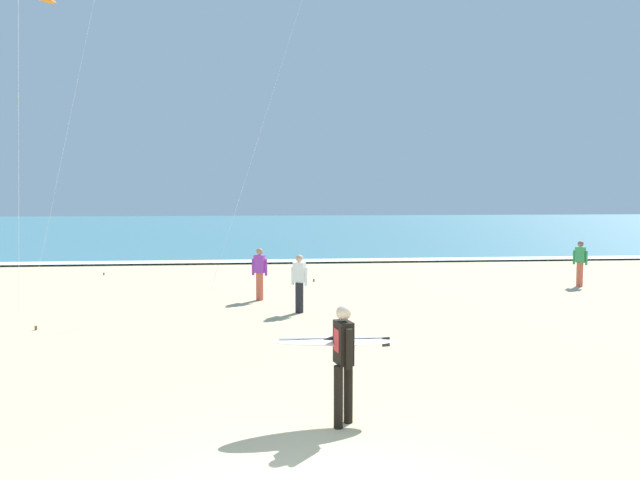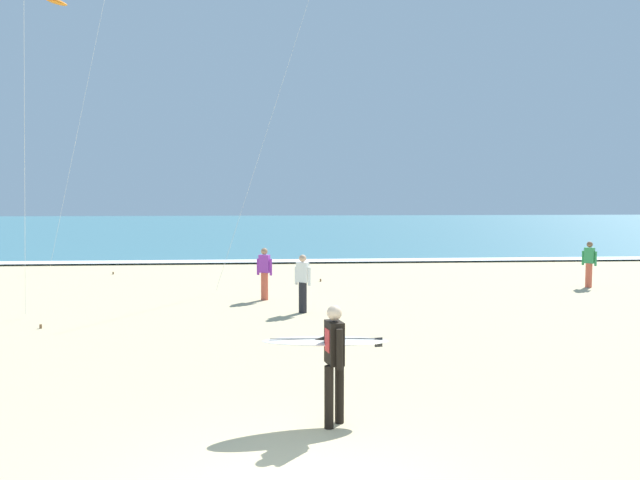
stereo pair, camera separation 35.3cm
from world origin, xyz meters
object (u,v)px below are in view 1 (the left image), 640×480
Objects in this scene: surfer_lead at (339,349)px; bystander_purple_top at (260,274)px; bystander_white_top at (299,283)px; bystander_green_top at (580,263)px.

bystander_purple_top is at bearing 96.09° from surfer_lead.
bystander_white_top is 2.40m from bystander_purple_top.
bystander_green_top is at bearing 21.31° from bystander_white_top.
bystander_green_top is (10.06, 3.93, 0.00)m from bystander_white_top.
bystander_white_top is at bearing -158.69° from bystander_green_top.
bystander_white_top and bystander_purple_top have the same top height.
bystander_white_top is (-0.04, 8.23, -0.23)m from surfer_lead.
bystander_white_top is 1.00× the size of bystander_purple_top.
surfer_lead reaches higher than bystander_green_top.
bystander_purple_top and bystander_green_top have the same top height.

